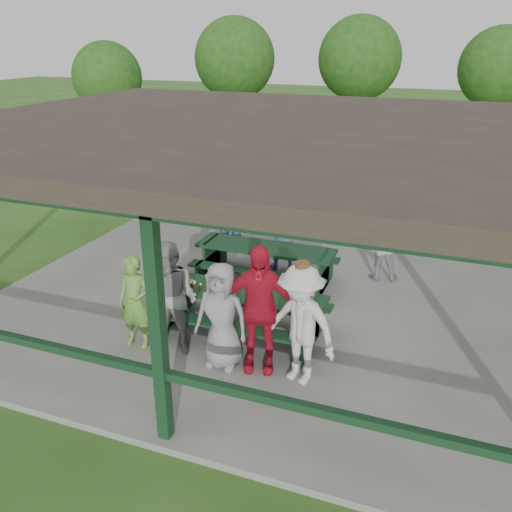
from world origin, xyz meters
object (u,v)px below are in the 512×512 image
at_px(picnic_table_far, 266,260).
at_px(spectator_blue, 229,213).
at_px(contestant_grey_left, 171,299).
at_px(spectator_grey, 382,244).
at_px(pickup_truck, 399,169).
at_px(contestant_green, 135,302).
at_px(contestant_white_fedora, 300,325).
at_px(contestant_grey_mid, 222,316).
at_px(farm_trailer, 254,162).
at_px(picnic_table_near, 240,307).
at_px(contestant_red, 258,309).
at_px(spectator_lblue, 283,235).

distance_m(picnic_table_far, spectator_blue, 2.00).
distance_m(contestant_grey_left, spectator_grey, 4.61).
height_order(spectator_blue, pickup_truck, spectator_blue).
distance_m(contestant_green, contestant_white_fedora, 2.63).
relative_size(contestant_grey_mid, spectator_blue, 0.95).
bearing_deg(farm_trailer, spectator_grey, -38.90).
bearing_deg(farm_trailer, contestant_grey_left, -63.12).
bearing_deg(spectator_blue, farm_trailer, -98.83).
bearing_deg(contestant_grey_mid, picnic_table_near, 94.67).
height_order(contestant_red, contestant_white_fedora, contestant_red).
bearing_deg(pickup_truck, contestant_grey_mid, -173.10).
height_order(contestant_grey_left, pickup_truck, contestant_grey_left).
xyz_separation_m(spectator_blue, farm_trailer, (-1.75, 6.09, -0.24)).
height_order(contestant_green, contestant_white_fedora, contestant_white_fedora).
relative_size(picnic_table_near, spectator_blue, 1.63).
bearing_deg(contestant_green, picnic_table_near, 33.26).
bearing_deg(picnic_table_far, contestant_red, -72.06).
bearing_deg(spectator_lblue, contestant_grey_left, 61.80).
relative_size(pickup_truck, farm_trailer, 1.23).
bearing_deg(picnic_table_near, contestant_green, -146.22).
xyz_separation_m(picnic_table_far, farm_trailer, (-3.12, 7.50, 0.14)).
xyz_separation_m(spectator_lblue, farm_trailer, (-3.24, 6.74, -0.12)).
distance_m(contestant_green, spectator_grey, 5.02).
distance_m(picnic_table_far, contestant_red, 3.01).
xyz_separation_m(picnic_table_far, contestant_green, (-1.07, -2.91, 0.27)).
height_order(contestant_grey_mid, spectator_lblue, contestant_grey_mid).
bearing_deg(contestant_grey_mid, contestant_red, 10.79).
height_order(contestant_grey_left, spectator_grey, contestant_grey_left).
bearing_deg(spectator_blue, contestant_red, 93.57).
height_order(spectator_blue, farm_trailer, spectator_blue).
bearing_deg(contestant_white_fedora, picnic_table_far, 136.00).
bearing_deg(spectator_grey, contestant_red, 59.96).
height_order(contestant_green, pickup_truck, contestant_green).
relative_size(contestant_green, contestant_grey_mid, 0.92).
bearing_deg(picnic_table_near, pickup_truck, 83.22).
relative_size(picnic_table_near, spectator_grey, 1.90).
xyz_separation_m(contestant_grey_mid, pickup_truck, (1.10, 11.10, -0.20)).
xyz_separation_m(contestant_grey_left, spectator_lblue, (0.57, 3.61, -0.15)).
relative_size(contestant_green, spectator_blue, 0.88).
relative_size(contestant_green, contestant_white_fedora, 0.83).
bearing_deg(spectator_grey, contestant_white_fedora, 69.26).
bearing_deg(contestant_red, contestant_grey_left, 168.50).
bearing_deg(spectator_blue, contestant_green, 69.16).
height_order(spectator_grey, pickup_truck, spectator_grey).
xyz_separation_m(contestant_red, contestant_white_fedora, (0.64, -0.07, -0.08)).
xyz_separation_m(spectator_lblue, spectator_blue, (-1.49, 0.65, 0.11)).
bearing_deg(contestant_grey_mid, spectator_grey, 65.18).
bearing_deg(pickup_truck, picnic_table_far, -177.84).
distance_m(picnic_table_near, spectator_blue, 3.81).
bearing_deg(spectator_blue, pickup_truck, -137.91).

